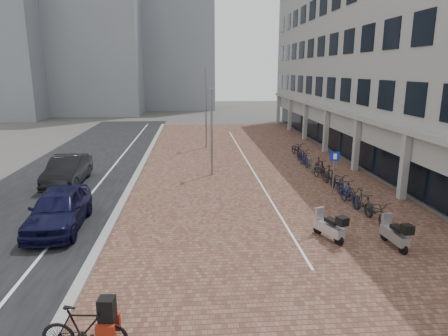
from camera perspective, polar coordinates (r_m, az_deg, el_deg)
ground at (r=16.02m, az=1.68°, el=-9.64°), size 140.00×140.00×0.00m
plaza_brick at (r=27.60m, az=3.18°, el=0.42°), size 14.50×42.00×0.04m
street_asphalt at (r=28.35m, az=-19.44°, el=-0.01°), size 8.00×50.00×0.03m
curb at (r=27.58m, az=-11.61°, el=0.27°), size 0.35×42.00×0.14m
lane_line at (r=27.89m, az=-15.48°, el=0.10°), size 0.12×44.00×0.00m
parking_line at (r=27.62m, az=3.59°, el=0.48°), size 0.10×30.00×0.00m
office_building at (r=33.97m, az=21.89°, el=16.31°), size 8.40×40.00×15.00m
bg_towers at (r=65.27m, az=-16.68°, el=19.88°), size 33.00×23.00×32.00m
car_navy at (r=17.85m, az=-22.32°, el=-5.35°), size 2.18×4.98×1.67m
car_dark at (r=24.46m, az=-21.26°, el=-0.33°), size 1.77×4.92×1.61m
hero_bike at (r=10.36m, az=-19.14°, el=-20.69°), size 2.04×0.75×1.41m
scooter_front at (r=16.00m, az=14.62°, el=-7.89°), size 1.13×1.76×1.16m
scooter_back at (r=16.10m, az=23.01°, el=-8.45°), size 0.67×1.71×1.15m
parking_sign at (r=21.43m, az=15.31°, el=0.22°), size 0.48×0.12×2.30m
lamp_near at (r=24.45m, az=-1.77°, el=4.95°), size 0.12×0.12×5.25m
lamp_far at (r=33.36m, az=-2.59°, el=8.36°), size 0.12×0.12×6.48m
bike_row at (r=24.48m, az=13.84°, el=-0.46°), size 1.23×15.82×1.05m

